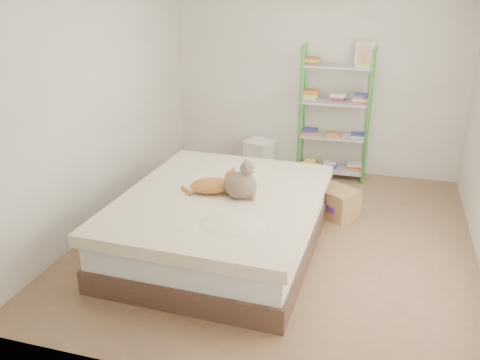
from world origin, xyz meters
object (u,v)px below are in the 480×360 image
at_px(orange_cat, 211,184).
at_px(white_bin, 259,155).
at_px(shelf_unit, 335,118).
at_px(grey_cat, 240,179).
at_px(bed, 221,222).
at_px(cardboard_box, 335,202).

distance_m(orange_cat, white_bin, 2.26).
xyz_separation_m(orange_cat, shelf_unit, (0.89, 2.24, 0.14)).
bearing_deg(shelf_unit, grey_cat, -104.66).
bearing_deg(grey_cat, white_bin, 0.42).
bearing_deg(bed, orange_cat, 167.16).
xyz_separation_m(orange_cat, white_bin, (-0.09, 2.21, -0.45)).
relative_size(bed, cardboard_box, 3.82).
bearing_deg(white_bin, shelf_unit, 1.81).
bearing_deg(grey_cat, bed, 78.13).
distance_m(bed, grey_cat, 0.51).
relative_size(grey_cat, shelf_unit, 0.21).
height_order(grey_cat, shelf_unit, shelf_unit).
relative_size(bed, white_bin, 5.10).
distance_m(shelf_unit, cardboard_box, 1.38).
relative_size(bed, orange_cat, 4.88).
bearing_deg(bed, grey_cat, -1.13).
xyz_separation_m(shelf_unit, cardboard_box, (0.19, -1.20, -0.64)).
distance_m(grey_cat, cardboard_box, 1.45).
height_order(orange_cat, cardboard_box, orange_cat).
relative_size(cardboard_box, white_bin, 1.33).
bearing_deg(orange_cat, shelf_unit, 47.38).
bearing_deg(grey_cat, shelf_unit, -24.04).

